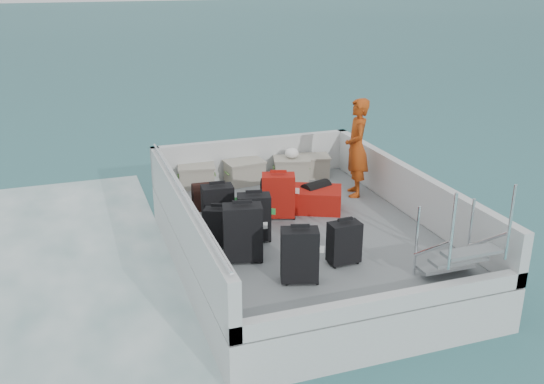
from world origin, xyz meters
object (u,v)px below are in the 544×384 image
(crate_2, at_px, (292,169))
(suitcase_8, at_px, (313,199))
(suitcase_3, at_px, (300,256))
(passenger, at_px, (357,148))
(suitcase_1, at_px, (219,228))
(suitcase_6, at_px, (344,243))
(crate_0, at_px, (197,177))
(suitcase_0, at_px, (243,233))
(suitcase_2, at_px, (218,207))
(suitcase_5, at_px, (278,196))
(suitcase_4, at_px, (254,218))
(crate_1, at_px, (245,173))
(crate_3, at_px, (311,167))

(crate_2, bearing_deg, suitcase_8, -98.31)
(suitcase_3, height_order, passenger, passenger)
(suitcase_1, xyz_separation_m, suitcase_6, (1.37, -1.00, 0.00))
(crate_0, bearing_deg, suitcase_0, -90.95)
(suitcase_2, height_order, suitcase_5, suitcase_5)
(suitcase_6, bearing_deg, passenger, 58.20)
(suitcase_6, height_order, passenger, passenger)
(suitcase_4, bearing_deg, crate_2, 70.93)
(suitcase_2, distance_m, crate_2, 2.44)
(suitcase_1, relative_size, suitcase_5, 0.81)
(suitcase_2, xyz_separation_m, suitcase_6, (1.22, -1.61, -0.04))
(crate_0, bearing_deg, crate_2, -4.70)
(suitcase_5, height_order, suitcase_8, suitcase_5)
(suitcase_5, bearing_deg, suitcase_4, -112.89)
(suitcase_5, relative_size, suitcase_6, 1.21)
(suitcase_8, distance_m, crate_1, 1.66)
(suitcase_4, bearing_deg, suitcase_8, 45.85)
(suitcase_4, bearing_deg, crate_3, 64.57)
(suitcase_1, relative_size, crate_2, 0.92)
(suitcase_0, bearing_deg, suitcase_3, -45.84)
(suitcase_8, bearing_deg, suitcase_0, 156.76)
(suitcase_1, distance_m, crate_0, 2.44)
(suitcase_8, distance_m, crate_2, 1.49)
(suitcase_2, relative_size, passenger, 0.40)
(suitcase_5, bearing_deg, suitcase_2, -155.72)
(suitcase_0, height_order, suitcase_3, suitcase_0)
(suitcase_1, height_order, suitcase_4, suitcase_4)
(suitcase_0, distance_m, passenger, 3.00)
(crate_1, bearing_deg, suitcase_8, -67.63)
(suitcase_3, relative_size, suitcase_5, 1.00)
(suitcase_0, bearing_deg, passenger, 47.31)
(suitcase_3, xyz_separation_m, crate_2, (1.25, 3.55, -0.16))
(suitcase_8, height_order, crate_1, crate_1)
(crate_0, height_order, passenger, passenger)
(crate_0, xyz_separation_m, crate_2, (1.68, -0.14, 0.00))
(suitcase_8, bearing_deg, suitcase_6, -164.77)
(suitcase_5, distance_m, crate_2, 1.79)
(suitcase_1, distance_m, suitcase_6, 1.69)
(crate_1, bearing_deg, suitcase_6, -84.88)
(crate_0, bearing_deg, suitcase_8, -47.85)
(crate_2, bearing_deg, suitcase_4, -121.98)
(suitcase_0, height_order, suitcase_6, suitcase_0)
(suitcase_0, relative_size, crate_2, 1.27)
(suitcase_5, relative_size, crate_0, 1.15)
(suitcase_1, relative_size, passenger, 0.34)
(suitcase_0, bearing_deg, suitcase_5, 65.23)
(crate_1, relative_size, crate_2, 1.04)
(suitcase_4, bearing_deg, suitcase_3, -70.59)
(suitcase_0, relative_size, suitcase_2, 1.18)
(suitcase_3, xyz_separation_m, crate_1, (0.41, 3.61, -0.15))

